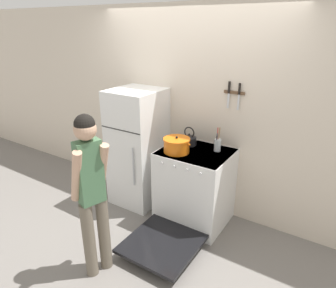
{
  "coord_description": "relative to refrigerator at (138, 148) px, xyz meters",
  "views": [
    {
      "loc": [
        1.74,
        -3.21,
        2.3
      ],
      "look_at": [
        0.01,
        -0.49,
        1.01
      ],
      "focal_mm": 32.0,
      "sensor_mm": 36.0,
      "label": 1
    }
  ],
  "objects": [
    {
      "name": "tea_kettle",
      "position": [
        0.71,
        0.12,
        0.22
      ],
      "size": [
        0.22,
        0.18,
        0.23
      ],
      "color": "black",
      "rests_on": "stove_range"
    },
    {
      "name": "stove_range",
      "position": [
        0.88,
        -0.06,
        -0.31
      ],
      "size": [
        0.81,
        1.44,
        0.93
      ],
      "color": "white",
      "rests_on": "ground_plane"
    },
    {
      "name": "person",
      "position": [
        0.48,
        -1.28,
        0.15
      ],
      "size": [
        0.33,
        0.38,
        1.63
      ],
      "rotation": [
        0.0,
        0.0,
        1.26
      ],
      "color": "#6B6051",
      "rests_on": "ground_plane"
    },
    {
      "name": "wall_back",
      "position": [
        0.58,
        0.35,
        0.5
      ],
      "size": [
        10.0,
        0.06,
        2.55
      ],
      "color": "beige",
      "rests_on": "ground_plane"
    },
    {
      "name": "wall_knife_strip",
      "position": [
        1.16,
        0.31,
        0.82
      ],
      "size": [
        0.24,
        0.03,
        0.31
      ],
      "color": "brown"
    },
    {
      "name": "refrigerator",
      "position": [
        0.0,
        0.0,
        0.0
      ],
      "size": [
        0.62,
        0.67,
        1.56
      ],
      "color": "white",
      "rests_on": "ground_plane"
    },
    {
      "name": "dutch_oven_pot",
      "position": [
        0.69,
        -0.16,
        0.24
      ],
      "size": [
        0.35,
        0.31,
        0.19
      ],
      "color": "orange",
      "rests_on": "stove_range"
    },
    {
      "name": "ground_plane",
      "position": [
        0.58,
        0.32,
        -0.78
      ],
      "size": [
        14.0,
        14.0,
        0.0
      ],
      "primitive_type": "plane",
      "color": "slate"
    },
    {
      "name": "utensil_jar",
      "position": [
        1.08,
        0.12,
        0.24
      ],
      "size": [
        0.08,
        0.08,
        0.29
      ],
      "color": "silver",
      "rests_on": "stove_range"
    }
  ]
}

